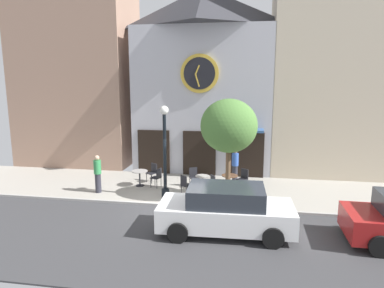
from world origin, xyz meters
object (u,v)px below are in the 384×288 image
cafe_chair_right_end (194,176)px  pedestrian_green (98,173)px  street_lamp (165,152)px  cafe_chair_facing_wall (157,176)px  street_tree (229,126)px  cafe_table_leftmost (230,180)px  cafe_chair_corner (185,184)px  cafe_chair_facing_street (243,177)px  cafe_chair_mid_row (215,183)px  cafe_table_center (202,181)px  parked_car_white (226,210)px  cafe_table_center_right (140,175)px  pedestrian_blue (235,165)px  cafe_chair_by_entrance (153,171)px

cafe_chair_right_end → pedestrian_green: size_ratio=0.54×
street_lamp → cafe_chair_facing_wall: (-0.68, 1.25, -1.43)m
street_tree → cafe_chair_facing_wall: size_ratio=4.63×
cafe_table_leftmost → cafe_chair_corner: 2.03m
cafe_table_leftmost → cafe_chair_facing_street: (0.59, 0.54, -0.00)m
cafe_chair_facing_wall → cafe_chair_mid_row: bearing=-14.0°
cafe_table_center → cafe_chair_corner: (-0.66, -0.59, 0.03)m
cafe_table_leftmost → street_tree: bearing=-90.8°
pedestrian_green → parked_car_white: (5.80, -3.12, -0.10)m
cafe_table_leftmost → cafe_chair_right_end: (-1.67, 0.41, -0.00)m
cafe_table_center_right → cafe_table_center: 3.04m
cafe_table_center_right → pedestrian_blue: bearing=15.4°
cafe_table_center_right → cafe_chair_by_entrance: bearing=60.1°
street_tree → cafe_table_center_right: size_ratio=5.61×
cafe_table_center_right → cafe_chair_by_entrance: size_ratio=0.82×
cafe_table_leftmost → street_lamp: bearing=-155.7°
cafe_chair_corner → pedestrian_green: (-3.86, -0.18, 0.33)m
pedestrian_blue → street_lamp: bearing=-137.8°
cafe_table_center → parked_car_white: size_ratio=0.17×
cafe_chair_mid_row → cafe_table_leftmost: bearing=46.0°
cafe_chair_right_end → cafe_chair_facing_street: bearing=3.3°
cafe_table_leftmost → parked_car_white: (0.11, -4.18, 0.23)m
cafe_table_leftmost → cafe_chair_by_entrance: (-3.76, 0.89, -0.00)m
cafe_chair_corner → cafe_chair_mid_row: same height
parked_car_white → cafe_table_center: bearing=108.2°
cafe_chair_facing_wall → pedestrian_green: (-2.38, -1.11, 0.33)m
cafe_table_center → cafe_chair_facing_street: size_ratio=0.83×
cafe_chair_corner → cafe_chair_right_end: size_ratio=1.00×
street_lamp → cafe_chair_facing_wall: street_lamp is taller
cafe_table_center → cafe_chair_facing_wall: (-2.14, 0.34, 0.03)m
cafe_chair_facing_street → cafe_chair_facing_wall: 3.93m
cafe_chair_corner → cafe_chair_facing_street: bearing=30.2°
cafe_chair_right_end → pedestrian_blue: size_ratio=0.54×
cafe_chair_facing_wall → pedestrian_blue: bearing=20.4°
cafe_chair_facing_wall → cafe_chair_right_end: 1.68m
cafe_table_center_right → cafe_chair_mid_row: cafe_chair_mid_row is taller
pedestrian_green → cafe_chair_mid_row: bearing=4.9°
cafe_chair_corner → pedestrian_blue: (2.00, 2.23, 0.33)m
street_tree → pedestrian_blue: (0.19, 2.52, -2.21)m
cafe_chair_facing_street → cafe_chair_corner: (-2.42, -1.41, 0.00)m
pedestrian_green → pedestrian_blue: size_ratio=1.00×
cafe_table_center_right → pedestrian_blue: 4.53m
cafe_chair_mid_row → pedestrian_blue: size_ratio=0.54×
cafe_chair_facing_street → pedestrian_blue: (-0.41, 0.82, 0.33)m
cafe_chair_corner → cafe_chair_by_entrance: size_ratio=1.00×
pedestrian_blue → parked_car_white: 5.53m
cafe_chair_right_end → pedestrian_green: (-4.03, -1.46, 0.33)m
cafe_chair_mid_row → parked_car_white: bearing=-78.9°
cafe_table_center_right → cafe_table_leftmost: bearing=-2.1°
cafe_chair_facing_wall → cafe_chair_right_end: bearing=11.9°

